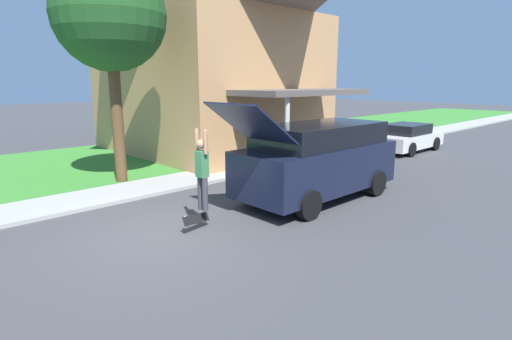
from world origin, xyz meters
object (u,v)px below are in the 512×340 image
(car_down_street, at_px, (407,138))
(skateboarder, at_px, (202,169))
(suv_parked, at_px, (318,159))
(lawn_tree_near, at_px, (110,16))
(skateboard, at_px, (196,219))

(car_down_street, xyz_separation_m, skateboarder, (1.77, -13.16, 0.72))
(suv_parked, bearing_deg, lawn_tree_near, -149.27)
(car_down_street, bearing_deg, lawn_tree_near, -105.14)
(car_down_street, bearing_deg, suv_parked, -77.73)
(lawn_tree_near, bearing_deg, suv_parked, 30.73)
(lawn_tree_near, relative_size, skateboarder, 3.77)
(suv_parked, height_order, skateboard, suv_parked)
(suv_parked, relative_size, car_down_street, 1.35)
(car_down_street, distance_m, skateboard, 13.47)
(suv_parked, distance_m, skateboard, 4.04)
(lawn_tree_near, distance_m, suv_parked, 7.55)
(skateboard, bearing_deg, skateboarder, 83.62)
(lawn_tree_near, bearing_deg, skateboard, -7.40)
(skateboarder, xyz_separation_m, skateboard, (-0.02, -0.19, -1.11))
(skateboard, bearing_deg, lawn_tree_near, 172.60)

